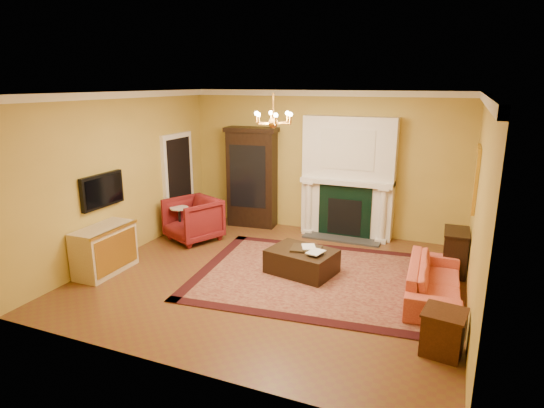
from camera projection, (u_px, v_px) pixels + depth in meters
The scene contains 26 objects.
floor at pixel (273, 277), 7.62m from camera, with size 6.00×5.50×0.02m, color brown.
ceiling at pixel (273, 92), 6.84m from camera, with size 6.00×5.50×0.02m, color white.
wall_back at pixel (323, 162), 9.69m from camera, with size 6.00×0.02×3.00m, color gold.
wall_front at pixel (173, 245), 4.77m from camera, with size 6.00×0.02×3.00m, color gold.
wall_left at pixel (122, 175), 8.35m from camera, with size 0.02×5.50×3.00m, color gold.
wall_right at pixel (479, 210), 6.11m from camera, with size 0.02×5.50×3.00m, color gold.
fireplace at pixel (348, 180), 9.38m from camera, with size 1.90×0.70×2.50m.
crown_molding at pixel (295, 95), 7.71m from camera, with size 6.00×5.50×0.12m.
doorway at pixel (179, 182), 9.97m from camera, with size 0.08×1.05×2.10m.
tv_panel at pixel (102, 191), 7.83m from camera, with size 0.09×0.95×0.58m.
gilt_mirror at pixel (476, 179), 7.34m from camera, with size 0.06×0.76×1.05m.
chandelier at pixel (273, 119), 6.95m from camera, with size 0.63×0.55×0.53m.
oriental_rug at pixel (321, 277), 7.59m from camera, with size 4.13×3.10×0.02m, color #460F11.
china_cabinet at pixel (252, 179), 10.14m from camera, with size 1.06×0.48×2.12m, color black.
wingback_armchair at pixel (193, 217), 9.28m from camera, with size 0.94×0.88×0.97m, color maroon.
pedestal_table at pixel (180, 220), 9.40m from camera, with size 0.38×0.38×0.67m.
commode at pixel (104, 250), 7.72m from camera, with size 0.51×1.09×0.81m, color beige.
coral_sofa at pixel (435, 275), 6.77m from camera, with size 1.91×0.56×0.75m, color #DC6545.
end_table at pixel (443, 333), 5.42m from camera, with size 0.45×0.45×0.52m, color #3D1F10.
console_table at pixel (455, 253), 7.68m from camera, with size 0.37×0.65×0.73m, color black.
leather_ottoman at pixel (302, 261), 7.72m from camera, with size 1.08×0.79×0.40m, color black.
ottoman_tray at pixel (306, 249), 7.68m from camera, with size 0.50×0.39×0.03m, color black.
book_a at pixel (302, 240), 7.63m from camera, with size 0.22×0.03×0.30m, color gray.
book_b at pixel (310, 243), 7.46m from camera, with size 0.23×0.02×0.31m, color gray.
topiary_left at pixel (320, 167), 9.49m from camera, with size 0.15×0.15×0.40m.
topiary_right at pixel (377, 171), 9.06m from camera, with size 0.15×0.15×0.40m.
Camera 1 is at (2.70, -6.51, 3.16)m, focal length 30.00 mm.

